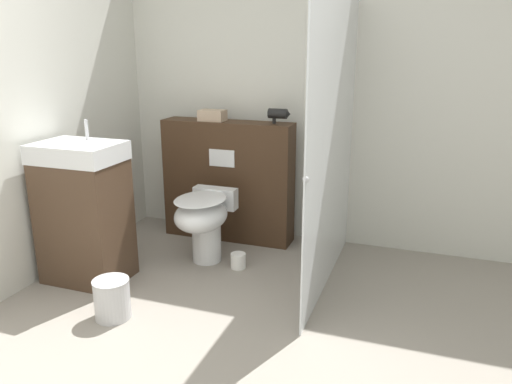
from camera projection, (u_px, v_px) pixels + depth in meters
name	position (u px, v px, depth m)	size (l,w,h in m)	color
wall_back	(289.00, 91.00, 4.08)	(8.00, 0.06, 2.50)	silver
partition_panel	(228.00, 181.00, 4.22)	(1.11, 0.25, 1.01)	#3D2819
shower_glass	(333.00, 147.00, 3.28)	(0.04, 1.51, 1.93)	silver
toilet	(204.00, 219.00, 3.75)	(0.38, 0.56, 0.54)	white
sink_vanity	(84.00, 213.00, 3.45)	(0.56, 0.41, 1.12)	#473323
hair_drier	(279.00, 114.00, 3.92)	(0.18, 0.08, 0.12)	black
folded_towel	(212.00, 115.00, 4.08)	(0.21, 0.14, 0.09)	tan
spare_toilet_roll	(238.00, 261.00, 3.73)	(0.11, 0.11, 0.11)	white
waste_bin	(112.00, 299.00, 3.03)	(0.22, 0.22, 0.25)	silver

